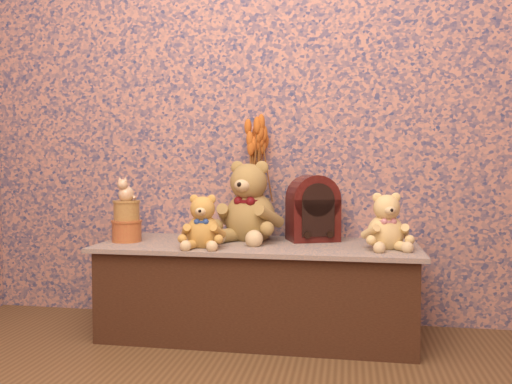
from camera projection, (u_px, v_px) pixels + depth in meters
display_shelf at (258, 289)px, 2.46m from camera, size 1.45×0.57×0.43m
teddy_large at (250, 198)px, 2.54m from camera, size 0.40×0.45×0.41m
teddy_medium at (203, 219)px, 2.33m from camera, size 0.22×0.25×0.25m
teddy_small at (386, 219)px, 2.29m from camera, size 0.26×0.29×0.26m
cathedral_radio at (313, 208)px, 2.53m from camera, size 0.27×0.24×0.31m
ceramic_vase at (258, 218)px, 2.62m from camera, size 0.14×0.14×0.20m
dried_stalks at (258, 157)px, 2.61m from camera, size 0.23×0.23×0.41m
biscuit_tin_lower at (127, 231)px, 2.50m from camera, size 0.16×0.16×0.10m
biscuit_tin_upper at (127, 211)px, 2.50m from camera, size 0.16×0.16×0.09m
cat_figurine at (126, 189)px, 2.49m from camera, size 0.10×0.11×0.12m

